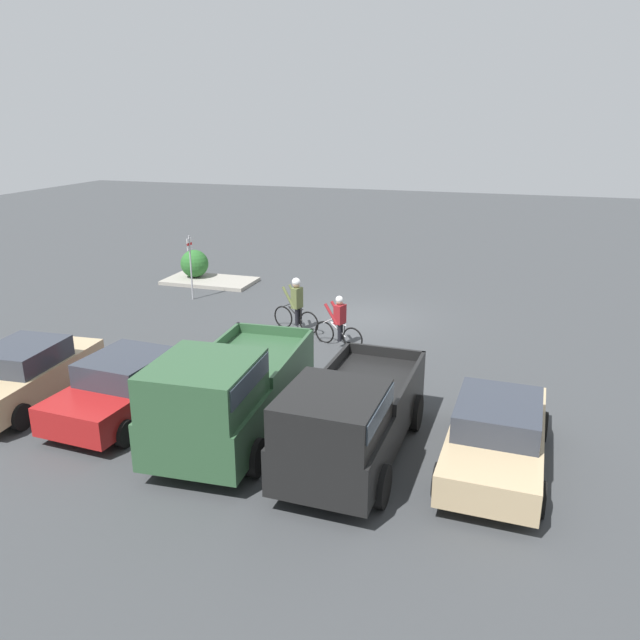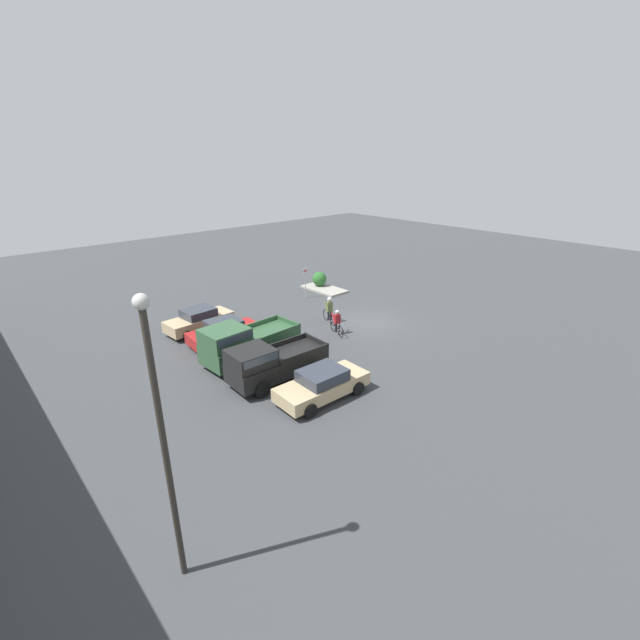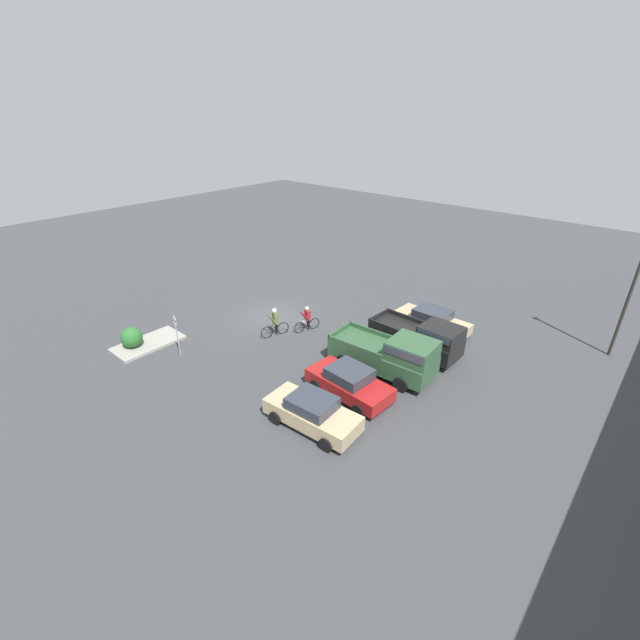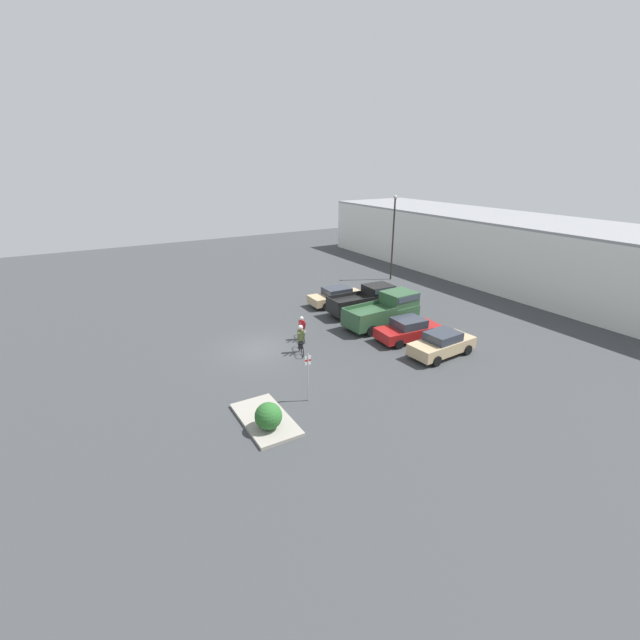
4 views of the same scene
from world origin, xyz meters
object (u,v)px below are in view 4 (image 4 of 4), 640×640
at_px(sedan_1, 408,329).
at_px(cyclist_0, 301,339).
at_px(sedan_0, 337,296).
at_px(sedan_2, 442,344).
at_px(pickup_truck_1, 387,310).
at_px(fire_lane_sign, 308,373).
at_px(lamppost, 393,232).
at_px(pickup_truck_0, 366,300).
at_px(cyclist_1, 302,328).
at_px(shrub, 268,416).

distance_m(sedan_1, cyclist_0, 7.13).
distance_m(sedan_0, sedan_2, 11.20).
relative_size(pickup_truck_1, fire_lane_sign, 2.23).
height_order(pickup_truck_1, lamppost, lamppost).
distance_m(pickup_truck_1, sedan_1, 2.90).
height_order(pickup_truck_0, cyclist_1, pickup_truck_0).
bearing_deg(pickup_truck_1, sedan_2, -2.90).
relative_size(sedan_1, sedan_2, 0.99).
height_order(pickup_truck_1, sedan_1, pickup_truck_1).
height_order(pickup_truck_1, fire_lane_sign, fire_lane_sign).
distance_m(pickup_truck_0, fire_lane_sign, 13.31).
bearing_deg(cyclist_1, lamppost, 121.48).
height_order(pickup_truck_1, shrub, pickup_truck_1).
relative_size(cyclist_1, fire_lane_sign, 0.68).
bearing_deg(sedan_1, cyclist_0, -104.21).
relative_size(pickup_truck_1, cyclist_0, 3.06).
distance_m(sedan_2, cyclist_0, 8.42).
relative_size(fire_lane_sign, shrub, 2.10).
xyz_separation_m(sedan_0, pickup_truck_1, (5.57, 0.61, 0.43)).
bearing_deg(shrub, fire_lane_sign, 116.36).
distance_m(pickup_truck_1, cyclist_1, 6.42).
distance_m(pickup_truck_0, cyclist_0, 8.53).
distance_m(sedan_2, fire_lane_sign, 9.40).
distance_m(cyclist_0, cyclist_1, 2.01).
xyz_separation_m(sedan_2, cyclist_1, (-6.29, -6.10, 0.06)).
bearing_deg(sedan_0, shrub, -41.87).
height_order(pickup_truck_0, fire_lane_sign, fire_lane_sign).
distance_m(fire_lane_sign, lamppost, 23.98).
bearing_deg(sedan_1, shrub, -68.59).
xyz_separation_m(cyclist_1, fire_lane_sign, (6.81, -3.26, 0.70)).
relative_size(sedan_1, fire_lane_sign, 1.73).
bearing_deg(shrub, lamppost, 129.77).
xyz_separation_m(pickup_truck_0, sedan_2, (8.39, -0.52, -0.34)).
xyz_separation_m(pickup_truck_1, fire_lane_sign, (6.15, -9.64, 0.35)).
bearing_deg(cyclist_0, shrub, -37.63).
bearing_deg(sedan_2, sedan_0, -178.34).
bearing_deg(cyclist_1, sedan_1, 59.49).
distance_m(sedan_2, cyclist_1, 8.76).
relative_size(cyclist_0, cyclist_1, 1.07).
bearing_deg(sedan_2, pickup_truck_0, 176.42).
height_order(pickup_truck_0, cyclist_0, pickup_truck_0).
distance_m(sedan_0, pickup_truck_0, 2.96).
bearing_deg(cyclist_1, fire_lane_sign, -25.56).
height_order(sedan_0, sedan_1, sedan_1).
bearing_deg(lamppost, sedan_0, -65.49).
xyz_separation_m(pickup_truck_0, fire_lane_sign, (8.91, -9.88, 0.42)).
height_order(cyclist_0, cyclist_1, cyclist_0).
xyz_separation_m(cyclist_1, shrub, (8.13, -5.92, -0.06)).
distance_m(cyclist_1, fire_lane_sign, 7.59).
height_order(cyclist_1, fire_lane_sign, fire_lane_sign).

